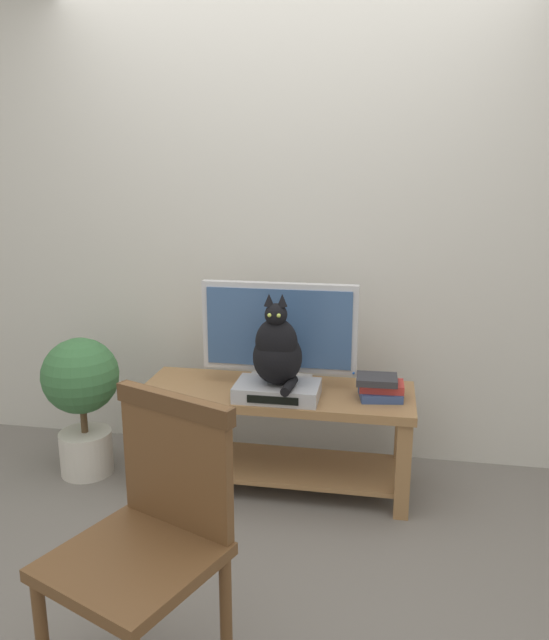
# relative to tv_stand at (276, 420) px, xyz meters

# --- Properties ---
(ground_plane) EXTENTS (12.00, 12.00, 0.00)m
(ground_plane) POSITION_rel_tv_stand_xyz_m (-0.01, -0.60, -0.36)
(ground_plane) COLOR slate
(back_wall) EXTENTS (7.00, 0.12, 2.80)m
(back_wall) POSITION_rel_tv_stand_xyz_m (-0.01, 0.50, 1.04)
(back_wall) COLOR beige
(back_wall) RESTS_ON ground
(tv_stand) EXTENTS (1.37, 0.50, 0.52)m
(tv_stand) POSITION_rel_tv_stand_xyz_m (0.00, 0.00, 0.00)
(tv_stand) COLOR olive
(tv_stand) RESTS_ON ground
(tv) EXTENTS (0.79, 0.20, 0.53)m
(tv) POSITION_rel_tv_stand_xyz_m (0.00, 0.08, 0.44)
(tv) COLOR #B7B7BC
(tv) RESTS_ON tv_stand
(media_box) EXTENTS (0.41, 0.26, 0.07)m
(media_box) POSITION_rel_tv_stand_xyz_m (0.03, -0.11, 0.20)
(media_box) COLOR #ADADB2
(media_box) RESTS_ON tv_stand
(cat) EXTENTS (0.24, 0.29, 0.45)m
(cat) POSITION_rel_tv_stand_xyz_m (0.03, -0.12, 0.41)
(cat) COLOR black
(cat) RESTS_ON media_box
(wooden_chair) EXTENTS (0.59, 0.59, 0.93)m
(wooden_chair) POSITION_rel_tv_stand_xyz_m (-0.16, -1.28, 0.18)
(wooden_chair) COLOR brown
(wooden_chair) RESTS_ON ground
(book_stack) EXTENTS (0.23, 0.21, 0.11)m
(book_stack) POSITION_rel_tv_stand_xyz_m (0.51, -0.02, 0.22)
(book_stack) COLOR #33477A
(book_stack) RESTS_ON tv_stand
(potted_plant) EXTENTS (0.40, 0.40, 0.75)m
(potted_plant) POSITION_rel_tv_stand_xyz_m (-1.03, -0.06, 0.09)
(potted_plant) COLOR beige
(potted_plant) RESTS_ON ground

